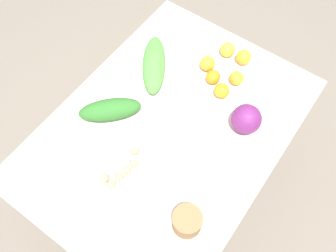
{
  "coord_description": "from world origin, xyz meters",
  "views": [
    {
      "loc": [
        -0.73,
        -0.52,
        2.33
      ],
      "look_at": [
        0.0,
        0.0,
        0.74
      ],
      "focal_mm": 40.0,
      "sensor_mm": 36.0,
      "label": 1
    }
  ],
  "objects_px": {
    "cabbage_purple": "(246,119)",
    "greens_bunch_chard": "(110,110)",
    "paper_bag": "(187,221)",
    "orange_0": "(237,78)",
    "egg_carton": "(124,170)",
    "orange_4": "(244,57)",
    "orange_5": "(222,91)",
    "orange_3": "(213,77)",
    "orange_1": "(227,50)",
    "greens_bunch_scallion": "(154,64)",
    "orange_2": "(207,64)"
  },
  "relations": [
    {
      "from": "cabbage_purple",
      "to": "orange_3",
      "type": "relative_size",
      "value": 1.91
    },
    {
      "from": "orange_0",
      "to": "orange_1",
      "type": "distance_m",
      "value": 0.19
    },
    {
      "from": "orange_3",
      "to": "egg_carton",
      "type": "bearing_deg",
      "value": 175.9
    },
    {
      "from": "greens_bunch_scallion",
      "to": "orange_4",
      "type": "distance_m",
      "value": 0.48
    },
    {
      "from": "egg_carton",
      "to": "orange_3",
      "type": "xyz_separation_m",
      "value": [
        0.68,
        -0.05,
        -0.0
      ]
    },
    {
      "from": "orange_4",
      "to": "orange_5",
      "type": "distance_m",
      "value": 0.25
    },
    {
      "from": "egg_carton",
      "to": "orange_0",
      "type": "distance_m",
      "value": 0.76
    },
    {
      "from": "orange_5",
      "to": "orange_1",
      "type": "bearing_deg",
      "value": 25.18
    },
    {
      "from": "paper_bag",
      "to": "orange_2",
      "type": "distance_m",
      "value": 0.85
    },
    {
      "from": "greens_bunch_scallion",
      "to": "orange_2",
      "type": "height_order",
      "value": "orange_2"
    },
    {
      "from": "orange_4",
      "to": "orange_0",
      "type": "bearing_deg",
      "value": -164.28
    },
    {
      "from": "egg_carton",
      "to": "orange_5",
      "type": "relative_size",
      "value": 3.52
    },
    {
      "from": "orange_4",
      "to": "orange_5",
      "type": "bearing_deg",
      "value": -175.73
    },
    {
      "from": "orange_1",
      "to": "orange_5",
      "type": "relative_size",
      "value": 1.03
    },
    {
      "from": "orange_3",
      "to": "orange_4",
      "type": "relative_size",
      "value": 0.93
    },
    {
      "from": "orange_0",
      "to": "greens_bunch_scallion",
      "type": "bearing_deg",
      "value": 113.86
    },
    {
      "from": "paper_bag",
      "to": "orange_3",
      "type": "height_order",
      "value": "paper_bag"
    },
    {
      "from": "cabbage_purple",
      "to": "greens_bunch_scallion",
      "type": "xyz_separation_m",
      "value": [
        0.03,
        0.57,
        -0.03
      ]
    },
    {
      "from": "cabbage_purple",
      "to": "paper_bag",
      "type": "xyz_separation_m",
      "value": [
        -0.56,
        -0.04,
        -0.02
      ]
    },
    {
      "from": "orange_0",
      "to": "orange_4",
      "type": "bearing_deg",
      "value": 15.72
    },
    {
      "from": "orange_2",
      "to": "orange_3",
      "type": "distance_m",
      "value": 0.09
    },
    {
      "from": "paper_bag",
      "to": "orange_2",
      "type": "bearing_deg",
      "value": 26.85
    },
    {
      "from": "orange_1",
      "to": "orange_5",
      "type": "xyz_separation_m",
      "value": [
        -0.25,
        -0.12,
        -0.0
      ]
    },
    {
      "from": "cabbage_purple",
      "to": "greens_bunch_chard",
      "type": "xyz_separation_m",
      "value": [
        -0.33,
        0.57,
        -0.02
      ]
    },
    {
      "from": "greens_bunch_scallion",
      "to": "egg_carton",
      "type": "bearing_deg",
      "value": -155.99
    },
    {
      "from": "cabbage_purple",
      "to": "greens_bunch_chard",
      "type": "distance_m",
      "value": 0.66
    },
    {
      "from": "greens_bunch_chard",
      "to": "orange_3",
      "type": "distance_m",
      "value": 0.56
    },
    {
      "from": "cabbage_purple",
      "to": "egg_carton",
      "type": "height_order",
      "value": "cabbage_purple"
    },
    {
      "from": "cabbage_purple",
      "to": "orange_0",
      "type": "distance_m",
      "value": 0.27
    },
    {
      "from": "egg_carton",
      "to": "orange_1",
      "type": "distance_m",
      "value": 0.88
    },
    {
      "from": "egg_carton",
      "to": "paper_bag",
      "type": "height_order",
      "value": "paper_bag"
    },
    {
      "from": "orange_3",
      "to": "greens_bunch_scallion",
      "type": "bearing_deg",
      "value": 110.58
    },
    {
      "from": "greens_bunch_chard",
      "to": "orange_4",
      "type": "relative_size",
      "value": 3.75
    },
    {
      "from": "orange_1",
      "to": "orange_4",
      "type": "height_order",
      "value": "same"
    },
    {
      "from": "cabbage_purple",
      "to": "orange_1",
      "type": "height_order",
      "value": "cabbage_purple"
    },
    {
      "from": "egg_carton",
      "to": "orange_2",
      "type": "height_order",
      "value": "egg_carton"
    },
    {
      "from": "orange_5",
      "to": "orange_3",
      "type": "bearing_deg",
      "value": 59.67
    },
    {
      "from": "greens_bunch_scallion",
      "to": "orange_4",
      "type": "relative_size",
      "value": 4.65
    },
    {
      "from": "paper_bag",
      "to": "orange_1",
      "type": "bearing_deg",
      "value": 21.07
    },
    {
      "from": "orange_0",
      "to": "orange_5",
      "type": "bearing_deg",
      "value": 169.8
    },
    {
      "from": "paper_bag",
      "to": "orange_0",
      "type": "bearing_deg",
      "value": 15.35
    },
    {
      "from": "greens_bunch_scallion",
      "to": "orange_0",
      "type": "distance_m",
      "value": 0.44
    },
    {
      "from": "greens_bunch_chard",
      "to": "orange_4",
      "type": "bearing_deg",
      "value": -28.39
    },
    {
      "from": "egg_carton",
      "to": "orange_1",
      "type": "relative_size",
      "value": 3.43
    },
    {
      "from": "greens_bunch_scallion",
      "to": "orange_4",
      "type": "height_order",
      "value": "orange_4"
    },
    {
      "from": "cabbage_purple",
      "to": "orange_4",
      "type": "distance_m",
      "value": 0.41
    },
    {
      "from": "paper_bag",
      "to": "greens_bunch_chard",
      "type": "bearing_deg",
      "value": 69.18
    },
    {
      "from": "paper_bag",
      "to": "cabbage_purple",
      "type": "bearing_deg",
      "value": 4.29
    },
    {
      "from": "orange_4",
      "to": "paper_bag",
      "type": "bearing_deg",
      "value": -164.59
    },
    {
      "from": "orange_1",
      "to": "orange_3",
      "type": "xyz_separation_m",
      "value": [
        -0.2,
        -0.03,
        -0.0
      ]
    }
  ]
}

